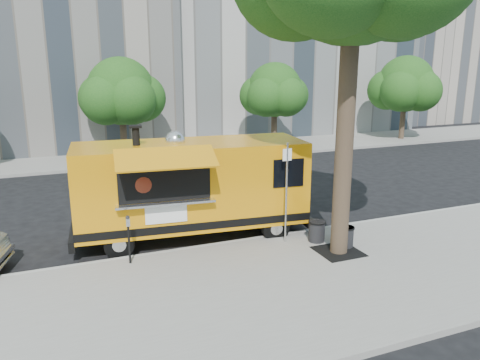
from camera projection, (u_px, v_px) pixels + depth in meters
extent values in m
plane|color=black|center=(219.00, 236.00, 14.86)|extent=(120.00, 120.00, 0.00)
cube|color=gray|center=(275.00, 289.00, 11.25)|extent=(60.00, 6.00, 0.15)
cube|color=#999993|center=(229.00, 244.00, 14.00)|extent=(60.00, 0.14, 0.16)
cube|color=gray|center=(141.00, 156.00, 26.96)|extent=(60.00, 5.00, 0.15)
cube|color=#A9A29E|center=(262.00, 2.00, 37.42)|extent=(20.00, 14.00, 20.00)
cube|color=#A6998B|center=(426.00, 34.00, 45.37)|extent=(16.00, 12.00, 16.00)
cylinder|color=#33261C|center=(345.00, 138.00, 12.45)|extent=(0.48, 0.48, 6.50)
cube|color=black|center=(338.00, 251.00, 13.25)|extent=(1.20, 1.20, 0.02)
cylinder|color=#33261C|center=(124.00, 136.00, 25.54)|extent=(0.36, 0.36, 2.60)
sphere|color=#124313|center=(121.00, 91.00, 24.95)|extent=(3.60, 3.60, 3.60)
cylinder|color=#33261C|center=(274.00, 128.00, 28.55)|extent=(0.36, 0.36, 2.60)
sphere|color=#124313|center=(275.00, 90.00, 27.99)|extent=(3.24, 3.24, 3.24)
cylinder|color=#33261C|center=(402.00, 120.00, 32.38)|extent=(0.36, 0.36, 2.60)
sphere|color=#124313|center=(406.00, 84.00, 31.77)|extent=(3.78, 3.78, 3.78)
cylinder|color=silver|center=(286.00, 193.00, 13.62)|extent=(0.06, 0.06, 3.00)
cube|color=white|center=(287.00, 155.00, 13.34)|extent=(0.28, 0.02, 0.35)
cylinder|color=black|center=(129.00, 245.00, 12.39)|extent=(0.06, 0.06, 1.05)
cube|color=silver|center=(128.00, 222.00, 12.23)|extent=(0.10, 0.08, 0.22)
sphere|color=black|center=(128.00, 218.00, 12.20)|extent=(0.11, 0.11, 0.11)
cube|color=orange|center=(192.00, 183.00, 14.31)|extent=(7.09, 3.01, 2.49)
cube|color=black|center=(192.00, 214.00, 14.56)|extent=(7.11, 3.03, 0.23)
cube|color=black|center=(297.00, 213.00, 15.59)|extent=(0.40, 2.22, 0.32)
cube|color=black|center=(74.00, 234.00, 13.66)|extent=(0.40, 2.22, 0.32)
cube|color=black|center=(297.00, 163.00, 15.16)|extent=(0.24, 1.86, 1.01)
cylinder|color=black|center=(275.00, 227.00, 14.39)|extent=(0.87, 0.38, 0.85)
cylinder|color=black|center=(255.00, 209.00, 16.20)|extent=(0.87, 0.38, 0.85)
cylinder|color=black|center=(119.00, 244.00, 13.11)|extent=(0.87, 0.38, 0.85)
cylinder|color=black|center=(117.00, 221.00, 14.93)|extent=(0.87, 0.38, 0.85)
cube|color=black|center=(165.00, 181.00, 12.92)|extent=(2.55, 0.43, 1.11)
cube|color=silver|center=(166.00, 203.00, 12.92)|extent=(2.77, 0.62, 0.06)
cube|color=orange|center=(166.00, 158.00, 12.22)|extent=(2.73, 1.26, 0.44)
cube|color=white|center=(166.00, 214.00, 13.07)|extent=(1.16, 0.16, 0.53)
cylinder|color=black|center=(136.00, 136.00, 13.50)|extent=(0.21, 0.21, 0.58)
sphere|color=silver|center=(175.00, 140.00, 14.07)|extent=(0.59, 0.59, 0.59)
sphere|color=brown|center=(142.00, 182.00, 13.04)|extent=(0.89, 0.89, 0.89)
cylinder|color=#FF590C|center=(143.00, 188.00, 12.86)|extent=(0.37, 0.16, 0.36)
cylinder|color=black|center=(317.00, 231.00, 13.96)|extent=(0.48, 0.48, 0.63)
cylinder|color=black|center=(317.00, 222.00, 13.89)|extent=(0.52, 0.52, 0.04)
cylinder|color=black|center=(345.00, 237.00, 13.55)|extent=(0.46, 0.46, 0.60)
cylinder|color=black|center=(346.00, 228.00, 13.48)|extent=(0.50, 0.50, 0.04)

